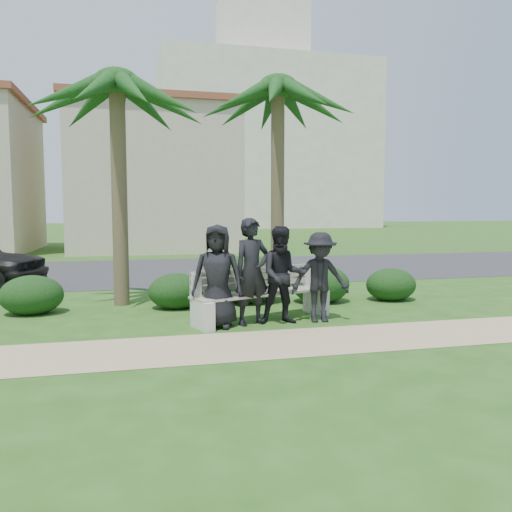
% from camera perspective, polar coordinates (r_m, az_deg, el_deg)
% --- Properties ---
extents(ground, '(160.00, 160.00, 0.00)m').
position_cam_1_polar(ground, '(9.29, -1.11, -7.16)').
color(ground, '#285117').
rests_on(ground, ground).
extents(footpath, '(30.00, 1.60, 0.01)m').
position_cam_1_polar(footpath, '(7.60, 1.84, -9.97)').
color(footpath, tan).
rests_on(footpath, ground).
extents(asphalt_street, '(160.00, 8.00, 0.01)m').
position_cam_1_polar(asphalt_street, '(17.10, -6.88, -1.55)').
color(asphalt_street, '#2D2D30').
rests_on(asphalt_street, ground).
extents(stucco_bldg_right, '(8.40, 8.40, 7.30)m').
position_cam_1_polar(stucco_bldg_right, '(26.94, -11.59, 8.62)').
color(stucco_bldg_right, '#BAAB8B').
rests_on(stucco_bldg_right, ground).
extents(hotel_tower, '(26.00, 18.00, 37.30)m').
position_cam_1_polar(hotel_tower, '(66.81, 0.53, 14.98)').
color(hotel_tower, '#F5EACD').
rests_on(hotel_tower, ground).
extents(park_bench, '(2.81, 1.42, 0.92)m').
position_cam_1_polar(park_bench, '(9.09, 0.77, -4.77)').
color(park_bench, gray).
rests_on(park_bench, ground).
extents(man_a, '(0.99, 0.80, 1.76)m').
position_cam_1_polar(man_a, '(8.50, -4.44, -2.31)').
color(man_a, black).
rests_on(man_a, ground).
extents(man_b, '(0.79, 0.64, 1.86)m').
position_cam_1_polar(man_b, '(8.68, -0.47, -1.79)').
color(man_b, black).
rests_on(man_b, ground).
extents(man_c, '(0.91, 0.75, 1.72)m').
position_cam_1_polar(man_c, '(8.78, 3.11, -2.20)').
color(man_c, black).
rests_on(man_c, ground).
extents(man_d, '(1.11, 0.72, 1.61)m').
position_cam_1_polar(man_d, '(8.98, 7.33, -2.42)').
color(man_d, black).
rests_on(man_d, ground).
extents(hedge_a, '(1.19, 0.98, 0.77)m').
position_cam_1_polar(hedge_a, '(10.58, -24.27, -3.98)').
color(hedge_a, black).
rests_on(hedge_a, ground).
extents(hedge_b, '(1.14, 0.94, 0.74)m').
position_cam_1_polar(hedge_b, '(10.34, -9.08, -3.87)').
color(hedge_b, black).
rests_on(hedge_b, ground).
extents(hedge_d, '(1.63, 1.34, 1.06)m').
position_cam_1_polar(hedge_d, '(10.89, -1.05, -2.50)').
color(hedge_d, black).
rests_on(hedge_d, ground).
extents(hedge_e, '(1.29, 1.06, 0.84)m').
position_cam_1_polar(hedge_e, '(10.97, 7.39, -3.08)').
color(hedge_e, black).
rests_on(hedge_e, ground).
extents(hedge_f, '(1.13, 0.93, 0.74)m').
position_cam_1_polar(hedge_f, '(11.53, 15.17, -3.07)').
color(hedge_f, black).
rests_on(hedge_f, ground).
extents(palm_left, '(3.00, 3.00, 5.53)m').
position_cam_1_polar(palm_left, '(11.15, -15.63, 18.34)').
color(palm_left, brown).
rests_on(palm_left, ground).
extents(palm_right, '(3.00, 3.00, 5.83)m').
position_cam_1_polar(palm_right, '(12.43, 2.52, 18.52)').
color(palm_right, brown).
rests_on(palm_right, ground).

